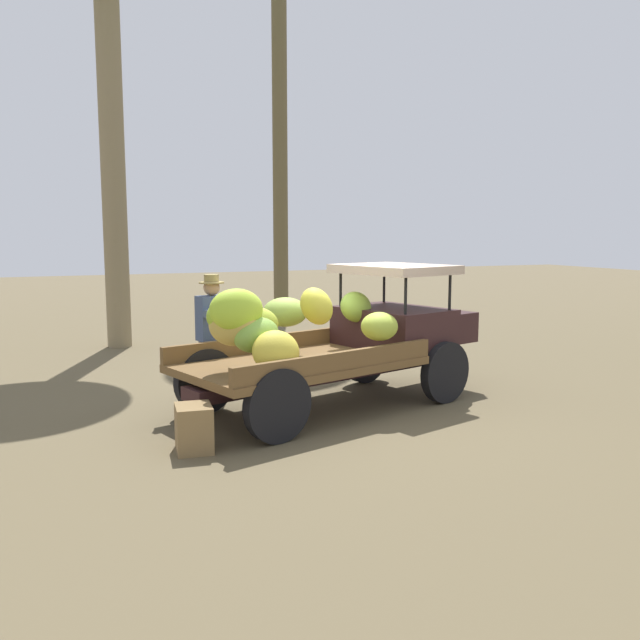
% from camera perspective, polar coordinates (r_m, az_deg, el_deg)
% --- Properties ---
extents(ground_plane, '(60.00, 60.00, 0.00)m').
position_cam_1_polar(ground_plane, '(9.09, 1.84, -7.29)').
color(ground_plane, brown).
extents(truck, '(4.66, 2.74, 1.86)m').
position_cam_1_polar(truck, '(8.93, 2.02, -1.38)').
color(truck, '#331C1D').
rests_on(truck, ground).
extents(farmer, '(0.53, 0.49, 1.75)m').
position_cam_1_polar(farmer, '(9.19, -9.12, -0.85)').
color(farmer, '#41414C').
rests_on(farmer, ground).
extents(wooden_crate, '(0.42, 0.48, 0.50)m').
position_cam_1_polar(wooden_crate, '(7.33, -10.68, -9.04)').
color(wooden_crate, olive).
rests_on(wooden_crate, ground).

